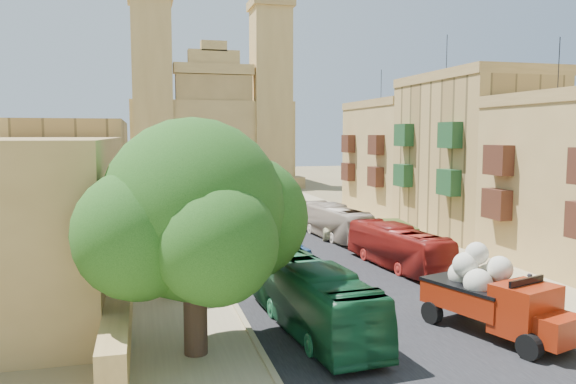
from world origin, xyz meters
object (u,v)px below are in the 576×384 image
bus_cream_east (334,222)px  car_white_b (273,207)px  church (210,129)px  ficus_tree (196,216)px  street_tree_b (162,203)px  olive_pickup (393,238)px  car_blue_a (293,247)px  street_tree_c (158,190)px  bus_green_north (311,296)px  red_truck (495,296)px  car_white_a (244,238)px  street_tree_a (171,242)px  car_dkblue (218,204)px  street_tree_d (155,180)px  pedestrian_c (406,237)px  bus_red_east (398,247)px  car_cream (337,229)px  pedestrian_a (529,287)px  car_blue_b (226,197)px

bus_cream_east → car_white_b: bearing=-90.0°
church → bus_cream_east: church is taller
ficus_tree → street_tree_b: (-0.58, 19.99, -1.85)m
olive_pickup → car_blue_a: 7.55m
street_tree_c → bus_green_north: bearing=-79.4°
street_tree_b → red_truck: bearing=-58.1°
church → bus_cream_east: bearing=-85.6°
olive_pickup → car_white_a: 11.34m
street_tree_a → olive_pickup: 18.44m
car_dkblue → bus_green_north: bearing=-71.0°
ficus_tree → street_tree_d: (-0.58, 43.99, -1.97)m
red_truck → ficus_tree: bearing=174.8°
pedestrian_c → bus_green_north: bearing=-45.7°
street_tree_c → bus_cream_east: (14.00, -9.90, -2.02)m
ficus_tree → car_white_b: ficus_tree is taller
bus_green_north → bus_red_east: 13.11m
street_tree_d → car_dkblue: street_tree_d is taller
ficus_tree → car_cream: bearing=58.5°
red_truck → bus_red_east: bearing=83.6°
car_blue_a → car_dkblue: 26.19m
car_dkblue → car_white_b: bearing=-21.0°
bus_cream_east → car_blue_a: bearing=41.5°
church → pedestrian_a: 72.86m
pedestrian_c → street_tree_b: bearing=-107.6°
red_truck → car_dkblue: red_truck is taller
bus_green_north → red_truck: bearing=-24.1°
car_white_a → pedestrian_c: size_ratio=2.21×
bus_cream_east → car_blue_b: size_ratio=2.93×
ficus_tree → bus_red_east: bearing=38.8°
ficus_tree → bus_green_north: ficus_tree is taller
ficus_tree → bus_red_east: 18.33m
bus_red_east → bus_green_north: bearing=42.1°
street_tree_c → olive_pickup: 23.11m
bus_red_east → street_tree_a: bearing=6.8°
red_truck → bus_red_east: size_ratio=0.72×
street_tree_b → car_dkblue: size_ratio=1.22×
car_cream → street_tree_b: bearing=27.0°
car_dkblue → pedestrian_c: (10.79, -26.18, 0.26)m
street_tree_c → car_cream: bearing=-33.5°
street_tree_d → olive_pickup: (16.50, -28.00, -2.49)m
bus_green_north → bus_cream_east: size_ratio=1.08×
street_tree_a → street_tree_b: (0.00, 12.00, 0.64)m
bus_red_east → bus_cream_east: bearing=-92.9°
car_white_b → pedestrian_a: pedestrian_a is taller
street_tree_c → street_tree_d: (0.00, 12.00, 0.09)m
bus_red_east → car_white_b: (-2.06, 26.81, -0.72)m
ficus_tree → pedestrian_a: ficus_tree is taller
street_tree_c → bus_red_east: 25.45m
bus_red_east → pedestrian_a: bearing=105.9°
ficus_tree → bus_green_north: (5.10, 1.49, -3.98)m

